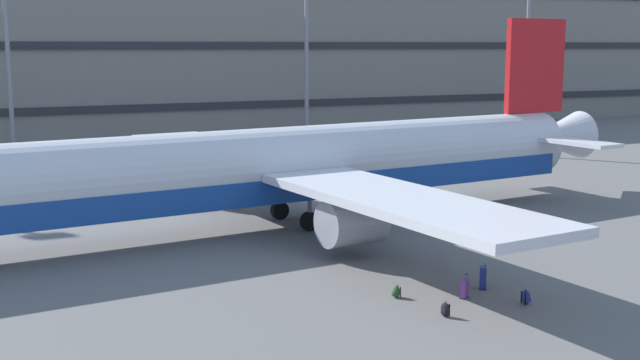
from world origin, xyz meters
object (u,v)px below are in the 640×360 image
(suitcase_silver, at_px, (483,277))
(backpack_teal, at_px, (445,310))
(suitcase_laid_flat, at_px, (464,288))
(airliner, at_px, (275,168))
(backpack_purple, at_px, (396,292))
(backpack_navy, at_px, (526,297))

(suitcase_silver, bearing_deg, backpack_teal, -145.26)
(suitcase_laid_flat, relative_size, suitcase_silver, 0.97)
(airliner, height_order, backpack_teal, airliner)
(suitcase_silver, relative_size, backpack_teal, 1.72)
(suitcase_laid_flat, relative_size, backpack_purple, 1.89)
(airliner, relative_size, backpack_teal, 78.03)
(suitcase_silver, bearing_deg, backpack_navy, -82.43)
(airliner, height_order, backpack_purple, airliner)
(suitcase_laid_flat, distance_m, backpack_teal, 2.18)
(airliner, height_order, suitcase_laid_flat, airliner)
(suitcase_silver, bearing_deg, airliner, 104.15)
(airliner, relative_size, suitcase_laid_flat, 46.81)
(backpack_teal, height_order, backpack_navy, backpack_navy)
(suitcase_silver, height_order, backpack_navy, suitcase_silver)
(backpack_navy, bearing_deg, backpack_teal, 178.94)
(backpack_teal, bearing_deg, backpack_purple, 100.21)
(suitcase_silver, xyz_separation_m, backpack_purple, (-3.33, 0.41, -0.23))
(airliner, relative_size, suitcase_silver, 45.24)
(backpack_navy, bearing_deg, airliner, 103.23)
(suitcase_laid_flat, height_order, backpack_purple, suitcase_laid_flat)
(backpack_teal, relative_size, backpack_navy, 0.94)
(airliner, bearing_deg, suitcase_silver, -75.85)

